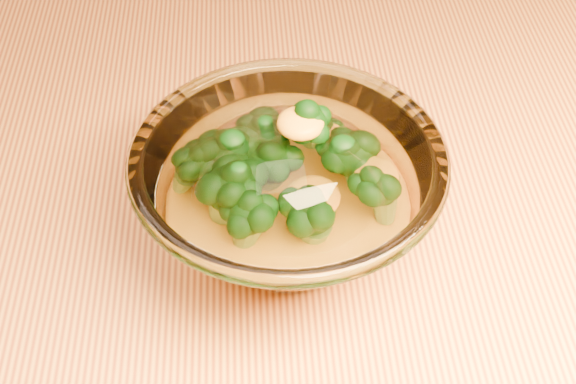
{
  "coord_description": "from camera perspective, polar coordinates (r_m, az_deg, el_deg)",
  "views": [
    {
      "loc": [
        -0.07,
        -0.39,
        1.21
      ],
      "look_at": [
        -0.05,
        0.0,
        0.81
      ],
      "focal_mm": 50.0,
      "sensor_mm": 36.0,
      "label": 1
    }
  ],
  "objects": [
    {
      "name": "table",
      "position": [
        0.68,
        4.24,
        -9.18
      ],
      "size": [
        1.2,
        0.8,
        0.75
      ],
      "color": "gold",
      "rests_on": "ground"
    },
    {
      "name": "broccoli_heap",
      "position": [
        0.56,
        -0.62,
        1.25
      ],
      "size": [
        0.15,
        0.12,
        0.08
      ],
      "color": "black",
      "rests_on": "cheese_sauce"
    },
    {
      "name": "glass_bowl",
      "position": [
        0.56,
        0.0,
        -0.33
      ],
      "size": [
        0.22,
        0.22,
        0.1
      ],
      "color": "white",
      "rests_on": "table"
    },
    {
      "name": "cheese_sauce",
      "position": [
        0.58,
        0.0,
        -1.73
      ],
      "size": [
        0.13,
        0.13,
        0.04
      ],
      "primitive_type": "ellipsoid",
      "color": "#FFB315",
      "rests_on": "glass_bowl"
    }
  ]
}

